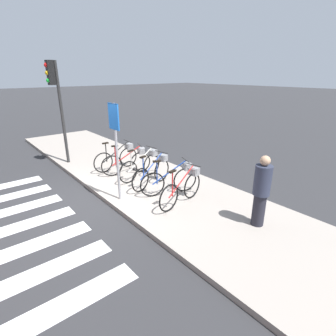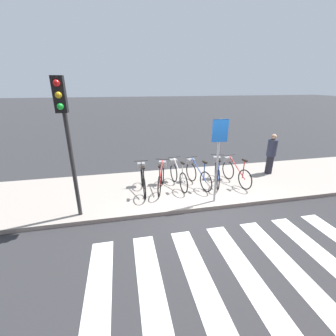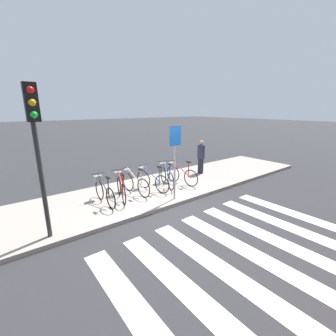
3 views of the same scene
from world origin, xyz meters
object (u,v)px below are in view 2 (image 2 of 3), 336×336
(parked_bicycle_0, at_px, (143,178))
(traffic_light, at_px, (65,122))
(parked_bicycle_3, at_px, (197,173))
(parked_bicycle_4, at_px, (217,171))
(parked_bicycle_5, at_px, (235,171))
(parked_bicycle_1, at_px, (161,176))
(sign_post, at_px, (219,148))
(pedestrian, at_px, (271,153))
(parked_bicycle_2, at_px, (177,174))

(parked_bicycle_0, height_order, traffic_light, traffic_light)
(parked_bicycle_3, xyz_separation_m, parked_bicycle_4, (0.76, 0.05, 0.00))
(parked_bicycle_0, relative_size, parked_bicycle_3, 1.02)
(parked_bicycle_3, bearing_deg, parked_bicycle_5, -3.93)
(parked_bicycle_1, relative_size, sign_post, 0.64)
(parked_bicycle_1, relative_size, parked_bicycle_5, 0.97)
(traffic_light, bearing_deg, parked_bicycle_5, 13.29)
(parked_bicycle_0, height_order, parked_bicycle_3, same)
(parked_bicycle_4, relative_size, pedestrian, 0.99)
(parked_bicycle_2, xyz_separation_m, sign_post, (0.81, -1.28, 1.20))
(parked_bicycle_5, distance_m, sign_post, 2.02)
(parked_bicycle_2, bearing_deg, parked_bicycle_4, -1.03)
(sign_post, bearing_deg, parked_bicycle_2, 122.13)
(sign_post, bearing_deg, pedestrian, 29.53)
(parked_bicycle_1, distance_m, parked_bicycle_5, 2.56)
(traffic_light, distance_m, sign_post, 3.85)
(parked_bicycle_0, height_order, sign_post, sign_post)
(parked_bicycle_3, bearing_deg, traffic_light, -160.75)
(parked_bicycle_5, xyz_separation_m, pedestrian, (1.73, 0.54, 0.36))
(parked_bicycle_2, relative_size, traffic_light, 0.46)
(parked_bicycle_1, xyz_separation_m, traffic_light, (-2.39, -1.21, 2.03))
(parked_bicycle_1, xyz_separation_m, pedestrian, (4.29, 0.49, 0.36))
(pedestrian, bearing_deg, parked_bicycle_1, -173.47)
(parked_bicycle_3, relative_size, traffic_light, 0.45)
(parked_bicycle_3, relative_size, sign_post, 0.65)
(parked_bicycle_5, bearing_deg, sign_post, -136.72)
(parked_bicycle_2, distance_m, traffic_light, 3.82)
(traffic_light, bearing_deg, pedestrian, 14.32)
(parked_bicycle_2, bearing_deg, parked_bicycle_3, -6.70)
(parked_bicycle_2, relative_size, pedestrian, 1.03)
(parked_bicycle_5, bearing_deg, parked_bicycle_1, 179.01)
(parked_bicycle_5, distance_m, traffic_light, 5.47)
(parked_bicycle_2, bearing_deg, parked_bicycle_0, -172.13)
(parked_bicycle_0, relative_size, traffic_light, 0.46)
(parked_bicycle_1, distance_m, parked_bicycle_3, 1.22)
(parked_bicycle_3, height_order, sign_post, sign_post)
(parked_bicycle_3, distance_m, traffic_light, 4.33)
(pedestrian, height_order, traffic_light, traffic_light)
(parked_bicycle_5, height_order, sign_post, sign_post)
(parked_bicycle_3, relative_size, parked_bicycle_5, 0.99)
(parked_bicycle_3, bearing_deg, parked_bicycle_2, 173.30)
(parked_bicycle_4, bearing_deg, pedestrian, 9.63)
(parked_bicycle_3, relative_size, parked_bicycle_4, 1.03)
(parked_bicycle_4, xyz_separation_m, pedestrian, (2.31, 0.39, 0.36))
(parked_bicycle_2, height_order, parked_bicycle_4, same)
(parked_bicycle_1, bearing_deg, parked_bicycle_0, -176.41)
(parked_bicycle_0, xyz_separation_m, sign_post, (1.98, -1.12, 1.20))
(parked_bicycle_1, xyz_separation_m, parked_bicycle_2, (0.57, 0.12, 0.00))
(pedestrian, bearing_deg, parked_bicycle_4, -170.37)
(traffic_light, height_order, sign_post, traffic_light)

